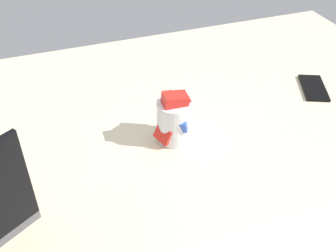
% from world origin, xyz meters
% --- Properties ---
extents(bed_mattress, '(1.80, 1.40, 0.18)m').
position_xyz_m(bed_mattress, '(0.00, 0.00, 0.09)').
color(bed_mattress, beige).
rests_on(bed_mattress, ground).
extents(snack_cup, '(0.11, 0.10, 0.14)m').
position_xyz_m(snack_cup, '(-0.06, -0.11, 0.24)').
color(snack_cup, silver).
rests_on(snack_cup, bed_mattress).
extents(cell_phone, '(0.12, 0.16, 0.01)m').
position_xyz_m(cell_phone, '(-0.54, -0.18, 0.18)').
color(cell_phone, black).
rests_on(cell_phone, bed_mattress).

